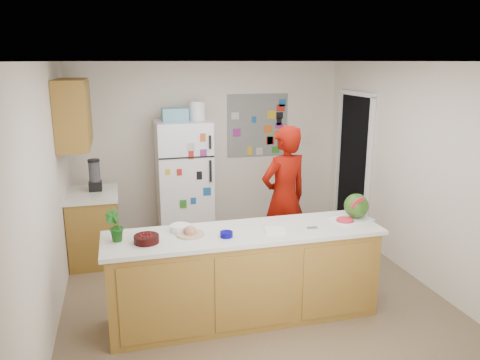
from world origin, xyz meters
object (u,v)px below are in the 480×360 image
object	(u,v)px
person	(284,198)
refrigerator	(184,180)
cherry_bowl	(146,239)
watermelon	(356,206)

from	to	relation	value
person	refrigerator	bearing A→B (deg)	-69.87
person	cherry_bowl	bearing A→B (deg)	15.37
refrigerator	person	world-z (taller)	person
person	cherry_bowl	xyz separation A→B (m)	(-1.71, -1.10, 0.07)
person	watermelon	world-z (taller)	person
refrigerator	cherry_bowl	world-z (taller)	refrigerator
cherry_bowl	refrigerator	bearing A→B (deg)	74.44
person	cherry_bowl	size ratio (longest dim) A/B	7.90
watermelon	person	bearing A→B (deg)	113.78
person	watermelon	distance (m)	1.08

